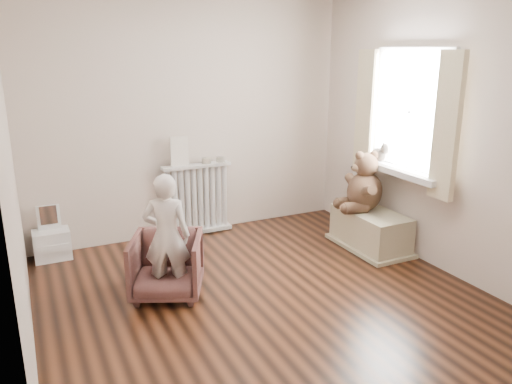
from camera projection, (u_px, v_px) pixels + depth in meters
name	position (u px, v px, depth m)	size (l,w,h in m)	color
floor	(263.00, 297.00, 4.27)	(3.60, 3.60, 0.01)	black
back_wall	(190.00, 119.00, 5.47)	(3.60, 0.02, 2.60)	beige
front_wall	(434.00, 213.00, 2.35)	(3.60, 0.02, 2.60)	beige
left_wall	(10.00, 171.00, 3.16)	(0.02, 3.60, 2.60)	beige
right_wall	(436.00, 131.00, 4.66)	(0.02, 3.60, 2.60)	beige
window	(411.00, 112.00, 4.86)	(0.03, 0.90, 1.10)	white
window_sill	(399.00, 171.00, 4.98)	(0.22, 1.10, 0.06)	silver
curtain_left	(447.00, 127.00, 4.34)	(0.06, 0.26, 1.30)	beige
curtain_right	(365.00, 112.00, 5.33)	(0.06, 0.26, 1.30)	beige
radiator	(197.00, 201.00, 5.62)	(0.77, 0.15, 0.82)	silver
paper_doll	(179.00, 151.00, 5.38)	(0.20, 0.02, 0.33)	beige
tin_a	(206.00, 161.00, 5.54)	(0.10, 0.10, 0.06)	#A59E8C
tin_b	(220.00, 159.00, 5.61)	(0.10, 0.10, 0.06)	#A59E8C
toy_vanity	(51.00, 233.00, 4.98)	(0.35, 0.25, 0.55)	silver
armchair	(167.00, 266.00, 4.24)	(0.57, 0.59, 0.54)	#532E29
child	(167.00, 236.00, 4.12)	(0.39, 0.26, 1.07)	beige
toy_bench	(370.00, 230.00, 5.28)	(0.45, 0.85, 0.40)	#B8AF8C
teddy_bear	(365.00, 185.00, 5.22)	(0.51, 0.39, 0.62)	#372417
plush_cat	(380.00, 153.00, 5.21)	(0.16, 0.26, 0.22)	#6B625A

